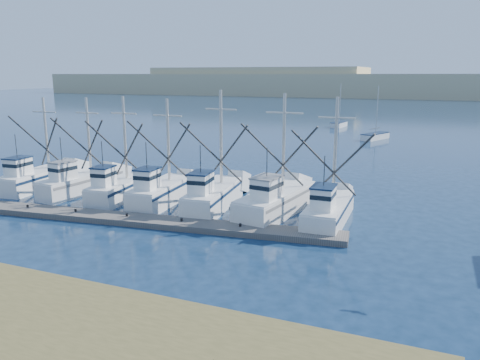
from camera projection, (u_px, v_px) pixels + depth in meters
name	position (u px, v px, depth m)	size (l,w,h in m)	color
ground	(187.00, 278.00, 23.03)	(500.00, 500.00, 0.00)	#0D2239
floating_dock	(127.00, 219.00, 31.74)	(29.42, 1.96, 0.39)	#625C57
dune_ridge	(410.00, 85.00, 211.37)	(360.00, 60.00, 10.00)	tan
trawler_fleet	(169.00, 192.00, 35.87)	(28.49, 8.87, 8.68)	white
sailboat_near	(375.00, 136.00, 71.90)	(3.83, 6.01, 8.10)	white
sailboat_far	(339.00, 124.00, 88.86)	(2.44, 5.26, 8.10)	white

